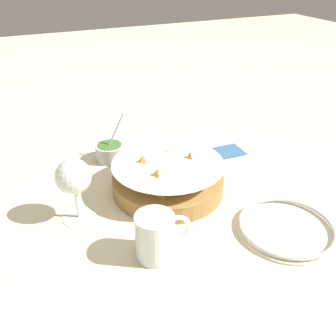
{
  "coord_description": "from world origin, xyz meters",
  "views": [
    {
      "loc": [
        -0.33,
        -0.62,
        0.48
      ],
      "look_at": [
        -0.03,
        0.04,
        0.06
      ],
      "focal_mm": 40.0,
      "sensor_mm": 36.0,
      "label": 1
    }
  ],
  "objects_px": {
    "food_basket": "(167,178)",
    "sauce_cup": "(110,151)",
    "wine_glass": "(73,179)",
    "beer_mug": "(156,238)",
    "side_plate": "(286,227)"
  },
  "relations": [
    {
      "from": "food_basket",
      "to": "side_plate",
      "type": "bearing_deg",
      "value": -55.21
    },
    {
      "from": "beer_mug",
      "to": "sauce_cup",
      "type": "bearing_deg",
      "value": 85.97
    },
    {
      "from": "food_basket",
      "to": "wine_glass",
      "type": "height_order",
      "value": "wine_glass"
    },
    {
      "from": "food_basket",
      "to": "wine_glass",
      "type": "distance_m",
      "value": 0.22
    },
    {
      "from": "sauce_cup",
      "to": "side_plate",
      "type": "height_order",
      "value": "sauce_cup"
    },
    {
      "from": "sauce_cup",
      "to": "wine_glass",
      "type": "relative_size",
      "value": 0.91
    },
    {
      "from": "beer_mug",
      "to": "side_plate",
      "type": "distance_m",
      "value": 0.27
    },
    {
      "from": "beer_mug",
      "to": "side_plate",
      "type": "relative_size",
      "value": 0.54
    },
    {
      "from": "sauce_cup",
      "to": "side_plate",
      "type": "bearing_deg",
      "value": -60.82
    },
    {
      "from": "food_basket",
      "to": "sauce_cup",
      "type": "xyz_separation_m",
      "value": [
        -0.08,
        0.19,
        -0.01
      ]
    },
    {
      "from": "food_basket",
      "to": "wine_glass",
      "type": "xyz_separation_m",
      "value": [
        -0.21,
        -0.02,
        0.06
      ]
    },
    {
      "from": "food_basket",
      "to": "sauce_cup",
      "type": "height_order",
      "value": "sauce_cup"
    },
    {
      "from": "wine_glass",
      "to": "beer_mug",
      "type": "bearing_deg",
      "value": -58.14
    },
    {
      "from": "sauce_cup",
      "to": "beer_mug",
      "type": "height_order",
      "value": "sauce_cup"
    },
    {
      "from": "sauce_cup",
      "to": "beer_mug",
      "type": "bearing_deg",
      "value": -94.03
    }
  ]
}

